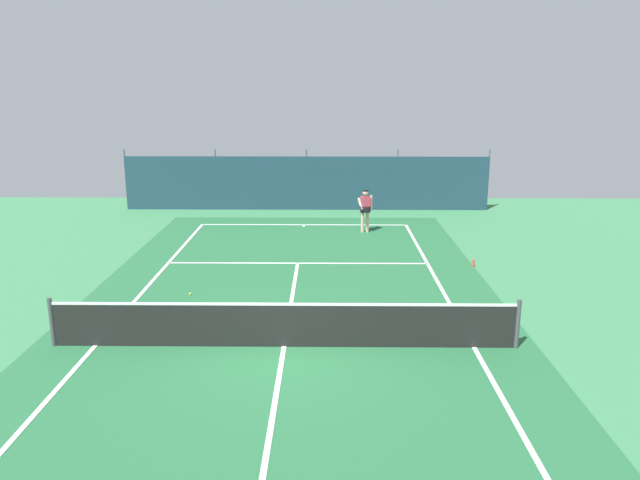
{
  "coord_description": "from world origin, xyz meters",
  "views": [
    {
      "loc": [
        0.92,
        -12.44,
        5.54
      ],
      "look_at": [
        0.71,
        5.89,
        0.9
      ],
      "focal_mm": 34.79,
      "sensor_mm": 36.0,
      "label": 1
    }
  ],
  "objects_px": {
    "tennis_net": "(284,325)",
    "parked_car": "(372,181)",
    "tennis_ball_near_player": "(190,294)",
    "water_bottle": "(473,263)",
    "tennis_player": "(365,208)"
  },
  "relations": [
    {
      "from": "tennis_net",
      "to": "parked_car",
      "type": "bearing_deg",
      "value": 80.03
    },
    {
      "from": "tennis_ball_near_player",
      "to": "parked_car",
      "type": "distance_m",
      "value": 15.93
    },
    {
      "from": "parked_car",
      "to": "tennis_player",
      "type": "bearing_deg",
      "value": -96.58
    },
    {
      "from": "tennis_ball_near_player",
      "to": "water_bottle",
      "type": "distance_m",
      "value": 8.68
    },
    {
      "from": "tennis_player",
      "to": "tennis_ball_near_player",
      "type": "height_order",
      "value": "tennis_player"
    },
    {
      "from": "tennis_net",
      "to": "tennis_ball_near_player",
      "type": "distance_m",
      "value": 4.37
    },
    {
      "from": "tennis_player",
      "to": "water_bottle",
      "type": "xyz_separation_m",
      "value": [
        3.1,
        -4.61,
        -0.84
      ]
    },
    {
      "from": "parked_car",
      "to": "water_bottle",
      "type": "distance_m",
      "value": 12.26
    },
    {
      "from": "tennis_ball_near_player",
      "to": "water_bottle",
      "type": "bearing_deg",
      "value": 18.34
    },
    {
      "from": "tennis_ball_near_player",
      "to": "water_bottle",
      "type": "height_order",
      "value": "water_bottle"
    },
    {
      "from": "water_bottle",
      "to": "tennis_net",
      "type": "bearing_deg",
      "value": -132.01
    },
    {
      "from": "tennis_player",
      "to": "water_bottle",
      "type": "height_order",
      "value": "tennis_player"
    },
    {
      "from": "tennis_ball_near_player",
      "to": "parked_car",
      "type": "bearing_deg",
      "value": 68.06
    },
    {
      "from": "tennis_net",
      "to": "tennis_player",
      "type": "xyz_separation_m",
      "value": [
        2.38,
        10.69,
        0.45
      ]
    },
    {
      "from": "tennis_player",
      "to": "tennis_ball_near_player",
      "type": "relative_size",
      "value": 24.85
    }
  ]
}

